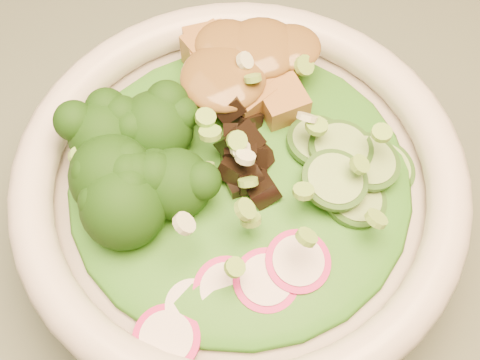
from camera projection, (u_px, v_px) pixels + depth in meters
dining_table at (291, 348)px, 0.57m from camera, size 1.20×0.80×0.75m
salad_bowl at (240, 195)px, 0.47m from camera, size 0.31×0.31×0.08m
lettuce_bed at (240, 179)px, 0.45m from camera, size 0.23×0.23×0.03m
broccoli_florets at (130, 169)px, 0.43m from camera, size 0.11×0.11×0.05m
radish_slices at (246, 283)px, 0.41m from camera, size 0.13×0.09×0.02m
cucumber_slices at (354, 170)px, 0.43m from camera, size 0.10×0.10×0.04m
mushroom_heap at (240, 149)px, 0.44m from camera, size 0.10×0.10×0.05m
tofu_cubes at (243, 80)px, 0.47m from camera, size 0.12×0.10×0.04m
peanut_sauce at (243, 67)px, 0.46m from camera, size 0.08×0.06×0.02m
scallion_garnish at (240, 158)px, 0.42m from camera, size 0.22×0.22×0.03m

